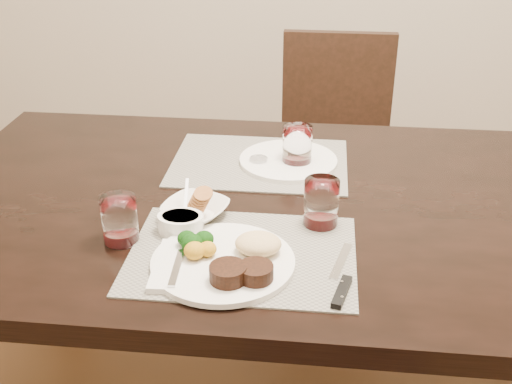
# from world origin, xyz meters

# --- Properties ---
(dining_table) EXTENTS (2.00, 1.00, 0.75)m
(dining_table) POSITION_xyz_m (0.00, 0.00, 0.67)
(dining_table) COLOR black
(dining_table) RESTS_ON ground
(chair_far) EXTENTS (0.42, 0.42, 0.90)m
(chair_far) POSITION_xyz_m (0.00, 0.93, 0.50)
(chair_far) COLOR black
(chair_far) RESTS_ON ground
(placemat_near) EXTENTS (0.46, 0.34, 0.00)m
(placemat_near) POSITION_xyz_m (-0.20, -0.25, 0.75)
(placemat_near) COLOR gray
(placemat_near) RESTS_ON dining_table
(placemat_far) EXTENTS (0.46, 0.34, 0.00)m
(placemat_far) POSITION_xyz_m (-0.21, 0.20, 0.75)
(placemat_far) COLOR gray
(placemat_far) RESTS_ON dining_table
(dinner_plate) EXTENTS (0.29, 0.29, 0.05)m
(dinner_plate) POSITION_xyz_m (-0.22, -0.30, 0.77)
(dinner_plate) COLOR white
(dinner_plate) RESTS_ON placemat_near
(napkin_fork) EXTENTS (0.11, 0.18, 0.02)m
(napkin_fork) POSITION_xyz_m (-0.32, -0.31, 0.76)
(napkin_fork) COLOR silver
(napkin_fork) RESTS_ON placemat_near
(steak_knife) EXTENTS (0.05, 0.23, 0.01)m
(steak_knife) POSITION_xyz_m (-0.00, -0.34, 0.76)
(steak_knife) COLOR silver
(steak_knife) RESTS_ON placemat_near
(cracker_bowl) EXTENTS (0.18, 0.18, 0.06)m
(cracker_bowl) POSITION_xyz_m (-0.32, -0.11, 0.77)
(cracker_bowl) COLOR white
(cracker_bowl) RESTS_ON placemat_near
(sauce_ramekin) EXTENTS (0.10, 0.15, 0.08)m
(sauce_ramekin) POSITION_xyz_m (-0.34, -0.18, 0.78)
(sauce_ramekin) COLOR white
(sauce_ramekin) RESTS_ON placemat_near
(wine_glass_near) EXTENTS (0.08, 0.08, 0.10)m
(wine_glass_near) POSITION_xyz_m (-0.05, -0.11, 0.80)
(wine_glass_near) COLOR white
(wine_glass_near) RESTS_ON placemat_near
(far_plate) EXTENTS (0.26, 0.26, 0.01)m
(far_plate) POSITION_xyz_m (-0.14, 0.20, 0.76)
(far_plate) COLOR white
(far_plate) RESTS_ON placemat_far
(wine_glass_far) EXTENTS (0.08, 0.08, 0.11)m
(wine_glass_far) POSITION_xyz_m (-0.11, 0.19, 0.80)
(wine_glass_far) COLOR white
(wine_glass_far) RESTS_ON placemat_far
(wine_glass_side) EXTENTS (0.07, 0.07, 0.10)m
(wine_glass_side) POSITION_xyz_m (-0.46, -0.22, 0.80)
(wine_glass_side) COLOR white
(wine_glass_side) RESTS_ON dining_table
(salt_cellar) EXTENTS (0.05, 0.05, 0.02)m
(salt_cellar) POSITION_xyz_m (-0.21, 0.18, 0.76)
(salt_cellar) COLOR white
(salt_cellar) RESTS_ON dining_table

